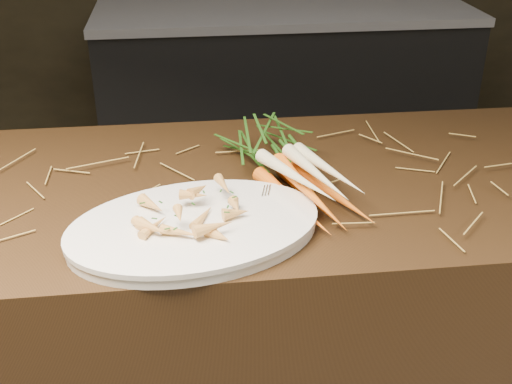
% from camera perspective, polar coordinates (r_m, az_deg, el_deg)
% --- Properties ---
extents(main_counter, '(2.40, 0.70, 0.90)m').
position_cam_1_polar(main_counter, '(1.61, 2.42, -13.23)').
color(main_counter, black).
rests_on(main_counter, ground).
extents(back_counter, '(1.82, 0.62, 0.84)m').
position_cam_1_polar(back_counter, '(3.30, 2.46, 8.85)').
color(back_counter, black).
rests_on(back_counter, ground).
extents(straw_bedding, '(1.40, 0.60, 0.02)m').
position_cam_1_polar(straw_bedding, '(1.35, 2.81, 1.46)').
color(straw_bedding, olive).
rests_on(straw_bedding, main_counter).
extents(root_veg_bunch, '(0.29, 0.51, 0.09)m').
position_cam_1_polar(root_veg_bunch, '(1.36, 2.11, 3.23)').
color(root_veg_bunch, '#ED5200').
rests_on(root_veg_bunch, main_counter).
extents(serving_platter, '(0.51, 0.40, 0.02)m').
position_cam_1_polar(serving_platter, '(1.16, -5.48, -3.38)').
color(serving_platter, white).
rests_on(serving_platter, main_counter).
extents(roasted_veg_heap, '(0.25, 0.21, 0.05)m').
position_cam_1_polar(roasted_veg_heap, '(1.14, -5.56, -1.78)').
color(roasted_veg_heap, '#AF7835').
rests_on(roasted_veg_heap, serving_platter).
extents(serving_fork, '(0.06, 0.17, 0.00)m').
position_cam_1_polar(serving_fork, '(1.18, 2.38, -1.91)').
color(serving_fork, silver).
rests_on(serving_fork, serving_platter).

